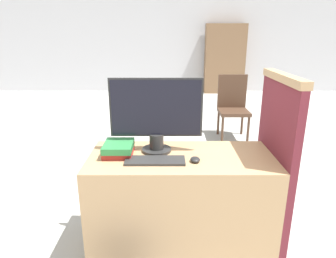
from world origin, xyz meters
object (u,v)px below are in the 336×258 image
object	(u,v)px
monitor	(155,114)
book_stack	(118,149)
keyboard	(154,161)
far_chair	(232,104)
mouse	(194,160)

from	to	relation	value
monitor	book_stack	distance (m)	0.35
book_stack	keyboard	bearing A→B (deg)	-25.29
monitor	far_chair	bearing A→B (deg)	66.66
monitor	far_chair	size ratio (longest dim) A/B	0.67
keyboard	far_chair	size ratio (longest dim) A/B	0.41
mouse	far_chair	distance (m)	2.81
keyboard	mouse	xyz separation A→B (m)	(0.26, 0.00, 0.01)
far_chair	mouse	bearing A→B (deg)	-64.16
keyboard	mouse	distance (m)	0.26
mouse	far_chair	world-z (taller)	far_chair
mouse	book_stack	xyz separation A→B (m)	(-0.52, 0.12, 0.03)
keyboard	far_chair	bearing A→B (deg)	68.06
far_chair	keyboard	bearing A→B (deg)	-69.14
monitor	keyboard	distance (m)	0.32
book_stack	monitor	bearing A→B (deg)	13.98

